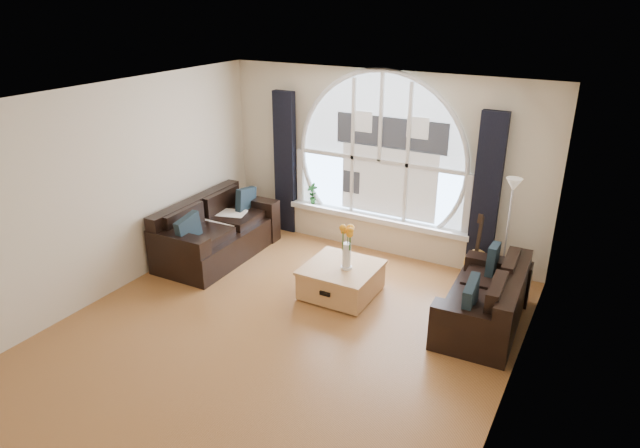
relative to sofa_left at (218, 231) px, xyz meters
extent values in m
cube|color=brown|center=(1.96, -1.29, -0.40)|extent=(5.00, 5.50, 0.01)
cube|color=silver|center=(1.96, -1.29, 2.30)|extent=(5.00, 5.50, 0.01)
cube|color=beige|center=(1.96, 1.46, 0.95)|extent=(5.00, 0.01, 2.70)
cube|color=beige|center=(1.96, -4.04, 0.95)|extent=(5.00, 0.01, 2.70)
cube|color=beige|center=(-0.54, -1.29, 0.95)|extent=(0.01, 5.50, 2.70)
cube|color=beige|center=(4.46, -1.29, 0.95)|extent=(0.01, 5.50, 2.70)
cube|color=silver|center=(4.16, -1.29, 1.95)|extent=(0.92, 5.50, 0.72)
cube|color=silver|center=(1.96, 1.43, 1.23)|extent=(2.60, 0.06, 2.15)
cube|color=white|center=(1.96, 1.36, 0.11)|extent=(2.90, 0.22, 0.08)
cube|color=white|center=(1.96, 1.40, 1.23)|extent=(2.76, 0.08, 2.15)
cube|color=silver|center=(2.11, 1.42, 1.10)|extent=(1.70, 0.02, 1.50)
cube|color=black|center=(0.36, 1.34, 0.75)|extent=(0.35, 0.12, 2.30)
cube|color=black|center=(3.56, 1.34, 0.75)|extent=(0.35, 0.12, 2.30)
cube|color=black|center=(0.00, 0.00, 0.00)|extent=(1.00, 1.95, 0.86)
cube|color=black|center=(3.95, 0.03, 0.00)|extent=(0.90, 1.67, 0.72)
cube|color=tan|center=(2.15, -0.15, -0.18)|extent=(0.92, 0.92, 0.45)
cube|color=silver|center=(-0.04, 0.24, 0.10)|extent=(0.69, 0.69, 0.10)
cube|color=white|center=(2.23, -0.17, 0.40)|extent=(0.24, 0.24, 0.70)
cube|color=#B2B2B2|center=(3.97, 0.86, 0.40)|extent=(0.24, 0.24, 1.60)
cube|color=olive|center=(3.62, 0.98, 0.13)|extent=(0.37, 0.25, 1.06)
imported|color=#1E6023|center=(0.85, 1.36, 0.32)|extent=(0.18, 0.12, 0.33)
camera|label=1|loc=(5.03, -5.92, 3.28)|focal=31.27mm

